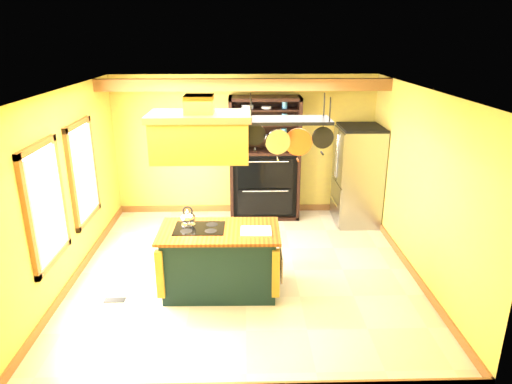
{
  "coord_description": "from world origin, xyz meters",
  "views": [
    {
      "loc": [
        -0.0,
        -6.14,
        3.4
      ],
      "look_at": [
        0.17,
        0.3,
        1.16
      ],
      "focal_mm": 32.0,
      "sensor_mm": 36.0,
      "label": 1
    }
  ],
  "objects_px": {
    "range_hood": "(200,134)",
    "hutch": "(264,172)",
    "pot_rack": "(289,127)",
    "refrigerator": "(357,178)",
    "kitchen_island": "(220,260)"
  },
  "relations": [
    {
      "from": "hutch",
      "to": "kitchen_island",
      "type": "bearing_deg",
      "value": -104.76
    },
    {
      "from": "range_hood",
      "to": "refrigerator",
      "type": "relative_size",
      "value": 0.71
    },
    {
      "from": "range_hood",
      "to": "pot_rack",
      "type": "bearing_deg",
      "value": 0.15
    },
    {
      "from": "kitchen_island",
      "to": "hutch",
      "type": "bearing_deg",
      "value": 76.02
    },
    {
      "from": "kitchen_island",
      "to": "refrigerator",
      "type": "distance_m",
      "value": 3.47
    },
    {
      "from": "kitchen_island",
      "to": "refrigerator",
      "type": "height_order",
      "value": "refrigerator"
    },
    {
      "from": "hutch",
      "to": "pot_rack",
      "type": "bearing_deg",
      "value": -86.43
    },
    {
      "from": "pot_rack",
      "to": "refrigerator",
      "type": "bearing_deg",
      "value": 57.68
    },
    {
      "from": "refrigerator",
      "to": "hutch",
      "type": "distance_m",
      "value": 1.75
    },
    {
      "from": "pot_rack",
      "to": "refrigerator",
      "type": "relative_size",
      "value": 0.61
    },
    {
      "from": "kitchen_island",
      "to": "refrigerator",
      "type": "relative_size",
      "value": 0.91
    },
    {
      "from": "range_hood",
      "to": "hutch",
      "type": "relative_size",
      "value": 0.54
    },
    {
      "from": "pot_rack",
      "to": "hutch",
      "type": "height_order",
      "value": "pot_rack"
    },
    {
      "from": "refrigerator",
      "to": "range_hood",
      "type": "bearing_deg",
      "value": -137.34
    },
    {
      "from": "range_hood",
      "to": "pot_rack",
      "type": "relative_size",
      "value": 1.15
    }
  ]
}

